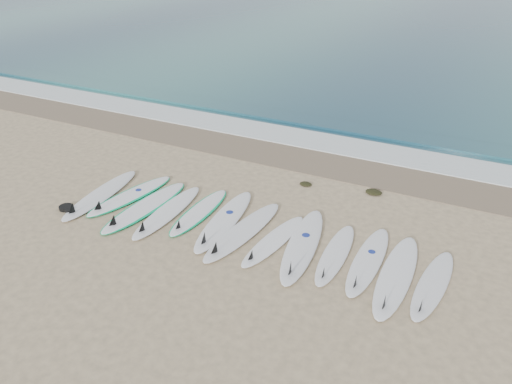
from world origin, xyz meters
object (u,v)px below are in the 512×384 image
at_px(surfboard_6, 242,232).
at_px(surfboard_12, 432,285).
at_px(leash_coil, 67,208).
at_px(surfboard_0, 99,195).

height_order(surfboard_6, surfboard_12, surfboard_6).
relative_size(surfboard_12, leash_coil, 5.21).
bearing_deg(surfboard_12, surfboard_6, -175.35).
distance_m(surfboard_6, leash_coil, 4.22).
bearing_deg(surfboard_0, leash_coil, -113.13).
xyz_separation_m(surfboard_12, leash_coil, (-8.05, -0.91, -0.00)).
bearing_deg(surfboard_6, leash_coil, -162.22).
bearing_deg(surfboard_0, surfboard_12, -5.17).
bearing_deg(surfboard_6, surfboard_0, -173.14).
distance_m(surfboard_0, surfboard_12, 7.80).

